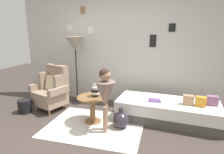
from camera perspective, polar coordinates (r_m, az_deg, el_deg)
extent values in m
plane|color=#423833|center=(3.23, -7.43, -18.69)|extent=(12.00, 12.00, 0.00)
cube|color=beige|center=(4.60, 1.50, 8.45)|extent=(4.80, 0.10, 2.60)
cube|color=black|center=(4.40, 17.41, 13.83)|extent=(0.14, 0.02, 0.17)
cube|color=slate|center=(4.39, 17.41, 13.83)|extent=(0.11, 0.01, 0.13)
cube|color=white|center=(4.87, -10.06, 9.70)|extent=(0.08, 0.02, 0.28)
cube|color=silver|center=(4.86, -10.08, 9.70)|extent=(0.07, 0.01, 0.21)
cube|color=white|center=(4.72, -6.38, 13.73)|extent=(0.12, 0.02, 0.16)
cube|color=slate|center=(4.72, -6.40, 13.73)|extent=(0.09, 0.01, 0.12)
cube|color=olive|center=(4.82, -8.71, 19.05)|extent=(0.11, 0.02, 0.17)
cube|color=gray|center=(4.81, -8.73, 19.05)|extent=(0.09, 0.01, 0.14)
cube|color=white|center=(4.94, -12.39, 14.14)|extent=(0.13, 0.02, 0.14)
cube|color=#B5B5B4|center=(4.94, -12.41, 14.14)|extent=(0.10, 0.01, 0.11)
cube|color=black|center=(4.41, 12.05, 10.43)|extent=(0.14, 0.02, 0.27)
cube|color=#9C9C9B|center=(4.40, 12.05, 10.43)|extent=(0.11, 0.01, 0.21)
cube|color=silver|center=(3.68, -5.08, -14.21)|extent=(1.74, 1.32, 0.01)
cylinder|color=tan|center=(4.64, -21.70, -8.32)|extent=(0.04, 0.04, 0.12)
cylinder|color=tan|center=(4.27, -18.08, -9.94)|extent=(0.04, 0.04, 0.12)
cylinder|color=tan|center=(4.87, -17.30, -6.88)|extent=(0.04, 0.04, 0.12)
cylinder|color=tan|center=(4.52, -13.52, -8.26)|extent=(0.04, 0.04, 0.12)
cube|color=gray|center=(4.50, -17.86, -5.82)|extent=(0.75, 0.73, 0.30)
cube|color=gray|center=(4.51, -15.94, 0.02)|extent=(0.61, 0.34, 0.55)
cube|color=gray|center=(4.66, -19.15, -0.85)|extent=(0.18, 0.32, 0.39)
cube|color=gray|center=(4.26, -15.02, -1.89)|extent=(0.18, 0.32, 0.39)
cube|color=gray|center=(4.68, -20.70, -2.46)|extent=(0.26, 0.50, 0.14)
cube|color=gray|center=(4.17, -15.54, -4.01)|extent=(0.26, 0.50, 0.14)
cube|color=beige|center=(4.46, -17.15, -1.75)|extent=(0.39, 0.28, 0.33)
cube|color=#4C4742|center=(3.98, 15.84, -11.09)|extent=(1.97, 0.97, 0.18)
cube|color=white|center=(3.90, 16.03, -8.42)|extent=(1.97, 0.97, 0.22)
cube|color=gray|center=(3.94, 27.60, -6.20)|extent=(0.19, 0.12, 0.17)
cube|color=orange|center=(3.80, 24.85, -6.61)|extent=(0.20, 0.16, 0.17)
cube|color=tan|center=(3.79, 21.69, -6.34)|extent=(0.19, 0.13, 0.17)
cylinder|color=olive|center=(3.83, -5.73, -12.92)|extent=(0.31, 0.31, 0.02)
cylinder|color=olive|center=(3.73, -5.82, -9.60)|extent=(0.10, 0.10, 0.46)
cylinder|color=olive|center=(3.64, -5.91, -6.04)|extent=(0.57, 0.57, 0.03)
cylinder|color=black|center=(3.64, -4.97, -5.36)|extent=(0.13, 0.13, 0.05)
cylinder|color=white|center=(3.63, -4.98, -4.66)|extent=(0.16, 0.16, 0.05)
cylinder|color=black|center=(3.61, -5.00, -3.96)|extent=(0.16, 0.16, 0.05)
cylinder|color=white|center=(3.60, -5.02, -3.25)|extent=(0.13, 0.13, 0.05)
cylinder|color=white|center=(3.58, -5.03, -2.43)|extent=(0.06, 0.06, 0.06)
cylinder|color=black|center=(4.83, -10.13, -7.29)|extent=(0.28, 0.28, 0.02)
cylinder|color=black|center=(4.61, -10.52, 1.47)|extent=(0.03, 0.03, 1.48)
cone|color=#9E937F|center=(4.52, -10.89, 9.70)|extent=(0.43, 0.43, 0.32)
cylinder|color=#A37A60|center=(3.35, -2.08, -12.60)|extent=(0.07, 0.07, 0.48)
cylinder|color=#A37A60|center=(3.44, -1.81, -11.86)|extent=(0.07, 0.07, 0.48)
cone|color=gray|center=(3.23, -2.01, -5.29)|extent=(0.34, 0.34, 0.45)
cylinder|color=gray|center=(3.18, -2.03, -2.72)|extent=(0.17, 0.17, 0.17)
cylinder|color=#A37A60|center=(3.09, -2.01, -4.89)|extent=(0.13, 0.07, 0.31)
cylinder|color=#A37A60|center=(3.32, -1.34, -3.58)|extent=(0.13, 0.07, 0.31)
sphere|color=#A37A60|center=(3.14, -2.06, 0.49)|extent=(0.19, 0.19, 0.19)
sphere|color=#38281E|center=(3.13, -2.24, 0.93)|extent=(0.18, 0.18, 0.18)
cube|color=#6E4A92|center=(3.80, 12.54, -6.78)|extent=(0.24, 0.19, 0.03)
sphere|color=#332D38|center=(3.55, 2.63, -12.63)|extent=(0.30, 0.30, 0.30)
cylinder|color=#332D38|center=(3.47, 2.67, -9.81)|extent=(0.08, 0.08, 0.09)
cylinder|color=black|center=(4.56, -24.49, -7.87)|extent=(0.28, 0.28, 0.28)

